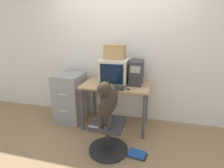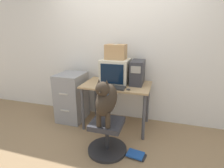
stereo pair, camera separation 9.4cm
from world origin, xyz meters
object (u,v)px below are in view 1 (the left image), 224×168
at_px(keyboard, 112,87).
at_px(cardboard_box, 115,52).
at_px(book_stack_floor, 137,154).
at_px(pc_tower, 137,72).
at_px(office_chair, 108,137).
at_px(dog, 108,99).
at_px(filing_cabinet, 71,97).
at_px(crt_monitor, 115,71).

height_order(keyboard, cardboard_box, cardboard_box).
bearing_deg(book_stack_floor, pc_tower, 100.13).
distance_m(office_chair, cardboard_box, 1.34).
bearing_deg(dog, cardboard_box, 97.26).
bearing_deg(book_stack_floor, cardboard_box, 122.63).
distance_m(keyboard, cardboard_box, 0.60).
bearing_deg(dog, pc_tower, 72.52).
relative_size(dog, book_stack_floor, 2.28).
xyz_separation_m(office_chair, cardboard_box, (-0.10, 0.80, 1.08)).
relative_size(office_chair, dog, 0.88).
bearing_deg(keyboard, pc_tower, 45.64).
relative_size(pc_tower, cardboard_box, 1.25).
height_order(pc_tower, keyboard, pc_tower).
bearing_deg(cardboard_box, pc_tower, 3.25).
xyz_separation_m(keyboard, filing_cabinet, (-0.85, 0.24, -0.35)).
bearing_deg(crt_monitor, office_chair, -82.59).
xyz_separation_m(dog, cardboard_box, (-0.10, 0.81, 0.51)).
distance_m(dog, book_stack_floor, 0.87).
height_order(pc_tower, cardboard_box, cardboard_box).
xyz_separation_m(keyboard, dog, (0.08, -0.49, 0.00)).
xyz_separation_m(pc_tower, keyboard, (-0.34, -0.35, -0.18)).
bearing_deg(book_stack_floor, office_chair, 179.80).
bearing_deg(crt_monitor, pc_tower, 3.85).
relative_size(cardboard_box, book_stack_floor, 1.20).
distance_m(pc_tower, dog, 0.89).
bearing_deg(crt_monitor, book_stack_floor, -57.24).
distance_m(cardboard_box, book_stack_floor, 1.59).
relative_size(keyboard, filing_cabinet, 0.46).
relative_size(crt_monitor, pc_tower, 1.12).
bearing_deg(office_chair, filing_cabinet, 142.51).
bearing_deg(dog, filing_cabinet, 141.99).
height_order(dog, cardboard_box, cardboard_box).
bearing_deg(pc_tower, keyboard, -134.36).
bearing_deg(book_stack_floor, keyboard, 135.60).
height_order(office_chair, cardboard_box, cardboard_box).
distance_m(filing_cabinet, book_stack_floor, 1.57).
relative_size(filing_cabinet, cardboard_box, 2.70).
distance_m(crt_monitor, pc_tower, 0.37).
height_order(pc_tower, filing_cabinet, pc_tower).
distance_m(pc_tower, cardboard_box, 0.49).
height_order(keyboard, filing_cabinet, filing_cabinet).
distance_m(pc_tower, keyboard, 0.52).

